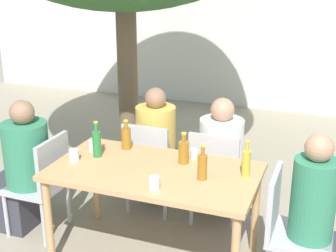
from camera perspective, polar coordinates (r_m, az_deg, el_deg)
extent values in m
cube|color=white|center=(7.52, 11.26, 12.46)|extent=(10.00, 0.08, 2.80)
cylinder|color=brown|center=(4.85, -4.88, 4.02)|extent=(0.20, 0.20, 1.97)
cube|color=tan|center=(3.58, -1.70, -5.58)|extent=(1.58, 0.87, 0.04)
cylinder|color=tan|center=(3.79, -14.33, -11.29)|extent=(0.06, 0.06, 0.73)
cylinder|color=tan|center=(4.34, -8.77, -6.75)|extent=(0.06, 0.06, 0.73)
cylinder|color=tan|center=(3.90, 10.64, -10.06)|extent=(0.06, 0.06, 0.73)
cube|color=#B2B2B7|center=(4.23, -15.82, -7.12)|extent=(0.44, 0.44, 0.04)
cube|color=#B2B2B7|center=(4.02, -13.82, -4.55)|extent=(0.04, 0.44, 0.45)
cylinder|color=#B2B2B7|center=(4.57, -16.12, -8.22)|extent=(0.04, 0.04, 0.41)
cylinder|color=#B2B2B7|center=(4.31, -19.12, -10.30)|extent=(0.04, 0.04, 0.41)
cylinder|color=#B2B2B7|center=(4.37, -12.05, -9.19)|extent=(0.04, 0.04, 0.41)
cylinder|color=#B2B2B7|center=(4.10, -14.91, -11.48)|extent=(0.04, 0.04, 0.41)
cube|color=#B2B2B7|center=(3.52, 15.79, -12.89)|extent=(0.44, 0.44, 0.04)
cube|color=#B2B2B7|center=(3.41, 12.79, -8.98)|extent=(0.04, 0.44, 0.45)
cylinder|color=#B2B2B7|center=(3.81, 12.85, -13.87)|extent=(0.04, 0.04, 0.41)
cube|color=#B2B2B7|center=(4.46, -1.76, -4.93)|extent=(0.44, 0.44, 0.04)
cube|color=#B2B2B7|center=(4.19, -2.83, -2.96)|extent=(0.44, 0.04, 0.45)
cylinder|color=#B2B2B7|center=(4.65, 1.35, -6.87)|extent=(0.04, 0.04, 0.41)
cylinder|color=#B2B2B7|center=(4.78, -2.98, -6.15)|extent=(0.04, 0.04, 0.41)
cylinder|color=#B2B2B7|center=(4.34, -0.34, -8.95)|extent=(0.04, 0.04, 0.41)
cylinder|color=#B2B2B7|center=(4.47, -4.94, -8.10)|extent=(0.04, 0.04, 0.41)
cube|color=#B2B2B7|center=(4.28, 6.15, -6.14)|extent=(0.44, 0.44, 0.04)
cube|color=#B2B2B7|center=(4.00, 5.54, -4.17)|extent=(0.44, 0.04, 0.45)
cylinder|color=#B2B2B7|center=(4.51, 9.03, -8.04)|extent=(0.04, 0.04, 0.41)
cylinder|color=#B2B2B7|center=(4.59, 4.35, -7.34)|extent=(0.04, 0.04, 0.41)
cylinder|color=#B2B2B7|center=(4.18, 7.92, -10.32)|extent=(0.04, 0.04, 0.41)
cylinder|color=#B2B2B7|center=(4.26, 2.87, -9.51)|extent=(0.04, 0.04, 0.41)
cube|color=#383842|center=(4.47, -18.31, -8.84)|extent=(0.40, 0.35, 0.44)
cylinder|color=#337F5B|center=(4.15, -16.87, -3.29)|extent=(0.38, 0.38, 0.56)
sphere|color=#936B51|center=(4.02, -17.38, 1.59)|extent=(0.21, 0.21, 0.21)
cylinder|color=#337F5B|center=(3.37, 17.29, -8.55)|extent=(0.31, 0.31, 0.58)
sphere|color=tan|center=(3.21, 17.96, -2.57)|extent=(0.19, 0.19, 0.19)
cube|color=#383842|center=(4.76, -0.54, -5.97)|extent=(0.34, 0.40, 0.44)
cylinder|color=gold|center=(4.40, -1.50, -1.13)|extent=(0.37, 0.37, 0.55)
sphere|color=#936B51|center=(4.28, -1.54, 3.44)|extent=(0.19, 0.19, 0.19)
cube|color=#383842|center=(4.60, 6.89, -7.12)|extent=(0.36, 0.40, 0.44)
cylinder|color=white|center=(4.22, 6.49, -2.50)|extent=(0.40, 0.40, 0.50)
sphere|color=tan|center=(4.11, 6.67, 1.99)|extent=(0.21, 0.21, 0.21)
cylinder|color=#9E661E|center=(3.65, 1.93, -3.24)|extent=(0.08, 0.08, 0.18)
cylinder|color=#9E661E|center=(3.60, 1.95, -1.48)|extent=(0.03, 0.03, 0.06)
cylinder|color=gold|center=(3.59, 1.96, -0.92)|extent=(0.04, 0.04, 0.01)
cylinder|color=gold|center=(3.47, 9.52, -4.56)|extent=(0.06, 0.06, 0.20)
cylinder|color=gold|center=(3.42, 9.64, -2.52)|extent=(0.02, 0.02, 0.07)
cylinder|color=gold|center=(3.40, 9.68, -1.89)|extent=(0.03, 0.03, 0.01)
cylinder|color=#9E661E|center=(3.39, 4.21, -5.04)|extent=(0.07, 0.07, 0.19)
cylinder|color=#9E661E|center=(3.33, 4.26, -3.04)|extent=(0.03, 0.03, 0.07)
cylinder|color=gold|center=(3.32, 4.28, -2.42)|extent=(0.03, 0.03, 0.01)
cylinder|color=#9E661E|center=(3.94, -5.11, -1.54)|extent=(0.08, 0.08, 0.18)
cylinder|color=#9E661E|center=(3.89, -5.17, 0.12)|extent=(0.03, 0.03, 0.06)
cylinder|color=gold|center=(3.88, -5.18, 0.64)|extent=(0.04, 0.04, 0.01)
cylinder|color=#287A38|center=(3.80, -8.67, -2.20)|extent=(0.07, 0.07, 0.21)
cylinder|color=#287A38|center=(3.75, -8.78, -0.16)|extent=(0.03, 0.03, 0.07)
cylinder|color=gold|center=(3.74, -8.82, 0.46)|extent=(0.03, 0.03, 0.01)
cylinder|color=silver|center=(3.94, -9.13, -2.42)|extent=(0.07, 0.07, 0.09)
cylinder|color=silver|center=(3.79, -11.38, -3.47)|extent=(0.08, 0.08, 0.09)
cylinder|color=white|center=(3.75, 3.20, -3.41)|extent=(0.06, 0.06, 0.08)
cylinder|color=silver|center=(3.26, -1.69, -6.95)|extent=(0.08, 0.08, 0.09)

